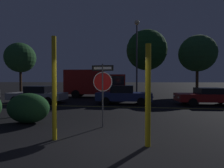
# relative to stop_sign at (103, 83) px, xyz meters

# --- Properties ---
(ground_plane) EXTENTS (260.00, 260.00, 0.00)m
(ground_plane) POSITION_rel_stop_sign_xyz_m (0.21, -1.85, -1.75)
(ground_plane) COLOR black
(road_center_stripe) EXTENTS (38.21, 0.12, 0.01)m
(road_center_stripe) POSITION_rel_stop_sign_xyz_m (0.21, 5.15, -1.75)
(road_center_stripe) COLOR gold
(road_center_stripe) RESTS_ON ground_plane
(stop_sign) EXTENTS (0.87, 0.09, 2.49)m
(stop_sign) POSITION_rel_stop_sign_xyz_m (0.00, 0.00, 0.00)
(stop_sign) COLOR #4C4C51
(stop_sign) RESTS_ON ground_plane
(yellow_pole_left) EXTENTS (0.14, 0.14, 3.21)m
(yellow_pole_left) POSITION_rel_stop_sign_xyz_m (-1.22, -1.62, -0.15)
(yellow_pole_left) COLOR yellow
(yellow_pole_left) RESTS_ON ground_plane
(yellow_pole_right) EXTENTS (0.16, 0.16, 2.86)m
(yellow_pole_right) POSITION_rel_stop_sign_xyz_m (1.62, -1.79, -0.32)
(yellow_pole_right) COLOR yellow
(yellow_pole_right) RESTS_ON ground_plane
(hedge_bush_1) EXTENTS (1.85, 1.19, 1.29)m
(hedge_bush_1) POSITION_rel_stop_sign_xyz_m (-3.30, 0.22, -1.11)
(hedge_bush_1) COLOR #1E4C23
(hedge_bush_1) RESTS_ON ground_plane
(passing_car_1) EXTENTS (4.61, 1.97, 1.37)m
(passing_car_1) POSITION_rel_stop_sign_xyz_m (-6.49, 6.42, -1.07)
(passing_car_1) COLOR #9E9EA3
(passing_car_1) RESTS_ON ground_plane
(passing_car_2) EXTENTS (4.31, 1.88, 1.44)m
(passing_car_2) POSITION_rel_stop_sign_xyz_m (0.40, 6.71, -1.04)
(passing_car_2) COLOR navy
(passing_car_2) RESTS_ON ground_plane
(passing_car_3) EXTENTS (4.62, 2.11, 1.28)m
(passing_car_3) POSITION_rel_stop_sign_xyz_m (6.60, 6.91, -1.09)
(passing_car_3) COLOR maroon
(passing_car_3) RESTS_ON ground_plane
(delivery_truck) EXTENTS (6.45, 2.92, 2.90)m
(delivery_truck) POSITION_rel_stop_sign_xyz_m (-2.86, 11.66, -0.17)
(delivery_truck) COLOR maroon
(delivery_truck) RESTS_ON ground_plane
(street_lamp) EXTENTS (0.50, 0.50, 7.88)m
(street_lamp) POSITION_rel_stop_sign_xyz_m (1.45, 11.07, 3.53)
(street_lamp) COLOR #4C4C51
(street_lamp) RESTS_ON ground_plane
(tree_0) EXTENTS (4.25, 4.25, 7.09)m
(tree_0) POSITION_rel_stop_sign_xyz_m (8.51, 14.88, 3.20)
(tree_0) COLOR #422D1E
(tree_0) RESTS_ON ground_plane
(tree_1) EXTENTS (4.06, 4.06, 6.96)m
(tree_1) POSITION_rel_stop_sign_xyz_m (-14.40, 15.53, 3.16)
(tree_1) COLOR #422D1E
(tree_1) RESTS_ON ground_plane
(tree_2) EXTENTS (5.21, 5.21, 8.30)m
(tree_2) POSITION_rel_stop_sign_xyz_m (2.76, 16.26, 3.94)
(tree_2) COLOR #422D1E
(tree_2) RESTS_ON ground_plane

